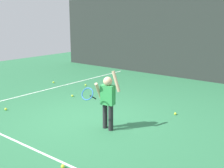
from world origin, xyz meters
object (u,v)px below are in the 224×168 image
Objects in this scene: tennis_ball_3 at (72,96)px; tennis_ball_0 at (6,109)px; tennis_ball_1 at (53,82)px; tennis_ball_5 at (86,85)px; tennis_ball_4 at (175,114)px; tennis_ball_2 at (63,166)px; tennis_player at (107,98)px.

tennis_ball_0 is at bearing -102.50° from tennis_ball_3.
tennis_ball_5 is (1.26, 0.43, 0.00)m from tennis_ball_1.
tennis_ball_0 and tennis_ball_4 have the same top height.
tennis_player is at bearing 105.50° from tennis_ball_2.
tennis_ball_3 is at bearing 142.01° from tennis_player.
tennis_ball_4 is at bearing 56.85° from tennis_player.
tennis_player is 20.46× the size of tennis_ball_3.
tennis_ball_0 is 3.34m from tennis_ball_5.
tennis_ball_5 is at bearing 129.73° from tennis_ball_2.
tennis_ball_1 is 2.10m from tennis_ball_3.
tennis_ball_0 is (-2.97, -0.69, -0.69)m from tennis_player.
tennis_ball_3 is (-3.01, 3.12, 0.00)m from tennis_ball_2.
tennis_ball_4 is (3.76, 2.51, 0.00)m from tennis_ball_0.
tennis_ball_2 is (4.93, -3.98, 0.00)m from tennis_ball_1.
tennis_ball_2 is 1.00× the size of tennis_ball_3.
tennis_ball_2 is 1.00× the size of tennis_ball_5.
tennis_player is 20.46× the size of tennis_ball_5.
tennis_player is 2.94m from tennis_ball_3.
tennis_ball_3 is at bearing 77.50° from tennis_ball_0.
tennis_ball_5 is (-3.17, 2.64, -0.69)m from tennis_player.
tennis_ball_2 is at bearing -84.37° from tennis_player.
tennis_ball_5 is at bearing 168.31° from tennis_ball_4.
tennis_ball_1 is at bearing 116.79° from tennis_ball_0.
tennis_player is at bearing -28.12° from tennis_ball_3.
tennis_ball_3 is 1.00× the size of tennis_ball_5.
tennis_ball_2 is (0.49, -1.77, -0.69)m from tennis_player.
tennis_ball_0 and tennis_ball_2 have the same top height.
tennis_ball_0 is 1.00× the size of tennis_ball_2.
tennis_ball_3 is (1.92, -0.86, 0.00)m from tennis_ball_1.
tennis_ball_1 is 6.34m from tennis_ball_2.
tennis_ball_5 is (-0.20, 3.33, 0.00)m from tennis_ball_0.
tennis_ball_4 is (5.22, -0.39, 0.00)m from tennis_ball_1.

